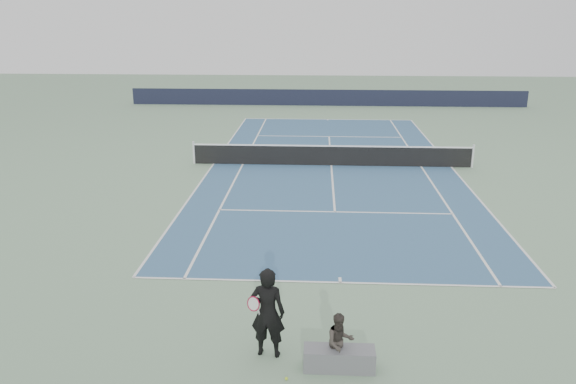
# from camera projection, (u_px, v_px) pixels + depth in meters

# --- Properties ---
(ground) EXTENTS (80.00, 80.00, 0.00)m
(ground) POSITION_uv_depth(u_px,v_px,m) (331.00, 166.00, 25.92)
(ground) COLOR gray
(court_surface) EXTENTS (10.97, 23.77, 0.01)m
(court_surface) POSITION_uv_depth(u_px,v_px,m) (331.00, 165.00, 25.92)
(court_surface) COLOR #365B7F
(court_surface) RESTS_ON ground
(tennis_net) EXTENTS (12.90, 0.10, 1.07)m
(tennis_net) POSITION_uv_depth(u_px,v_px,m) (332.00, 155.00, 25.76)
(tennis_net) COLOR silver
(tennis_net) RESTS_ON ground
(windscreen_far) EXTENTS (30.00, 0.25, 1.20)m
(windscreen_far) POSITION_uv_depth(u_px,v_px,m) (327.00, 98.00, 42.75)
(windscreen_far) COLOR black
(windscreen_far) RESTS_ON ground
(tennis_player) EXTENTS (0.85, 0.61, 1.94)m
(tennis_player) POSITION_uv_depth(u_px,v_px,m) (268.00, 312.00, 11.27)
(tennis_player) COLOR black
(tennis_player) RESTS_ON ground
(tennis_ball) EXTENTS (0.06, 0.06, 0.06)m
(tennis_ball) POSITION_uv_depth(u_px,v_px,m) (286.00, 379.00, 10.73)
(tennis_ball) COLOR #B7DA2C
(tennis_ball) RESTS_ON ground
(spectator_bench) EXTENTS (1.47, 0.85, 1.20)m
(spectator_bench) POSITION_uv_depth(u_px,v_px,m) (339.00, 350.00, 10.96)
(spectator_bench) COLOR slate
(spectator_bench) RESTS_ON ground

